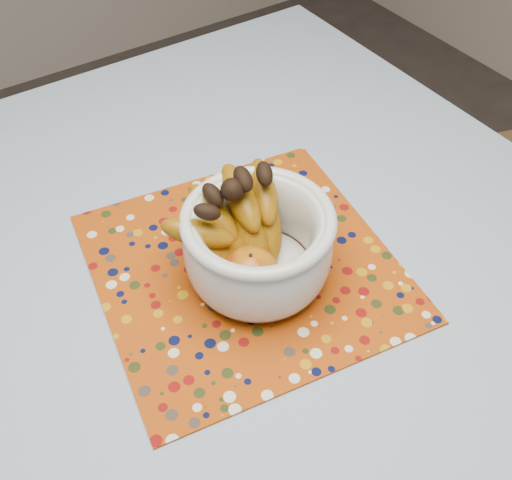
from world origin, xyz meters
TOP-DOWN VIEW (x-y plane):
  - table at (0.00, 0.00)m, footprint 1.20×1.20m
  - tablecloth at (0.00, 0.00)m, footprint 1.32×1.32m
  - placemat at (0.07, -0.00)m, footprint 0.50×0.50m
  - fruit_bowl at (0.07, -0.02)m, footprint 0.26×0.23m

SIDE VIEW (x-z plane):
  - table at x=0.00m, z-range 0.30..1.05m
  - tablecloth at x=0.00m, z-range 0.75..0.76m
  - placemat at x=0.07m, z-range 0.76..0.76m
  - fruit_bowl at x=0.07m, z-range 0.75..0.93m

